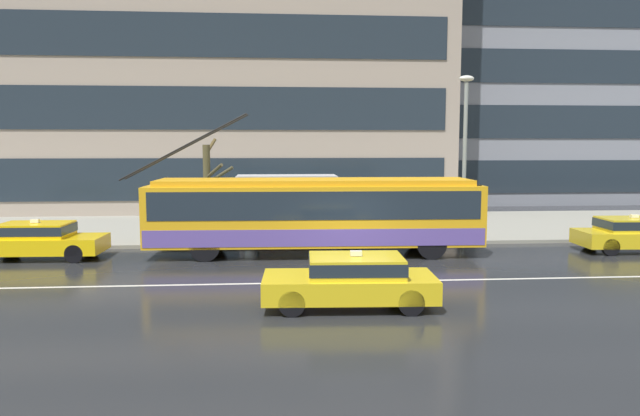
# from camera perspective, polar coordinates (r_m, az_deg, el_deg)

# --- Properties ---
(ground_plane) EXTENTS (160.00, 160.00, 0.00)m
(ground_plane) POSITION_cam_1_polar(r_m,az_deg,el_deg) (18.33, 3.16, -6.32)
(ground_plane) COLOR #252629
(sidewalk_slab) EXTENTS (80.00, 10.00, 0.14)m
(sidewalk_slab) POSITION_cam_1_polar(r_m,az_deg,el_deg) (27.93, 0.50, -1.83)
(sidewalk_slab) COLOR gray
(sidewalk_slab) RESTS_ON ground_plane
(lane_centre_line) EXTENTS (72.00, 0.14, 0.01)m
(lane_centre_line) POSITION_cam_1_polar(r_m,az_deg,el_deg) (17.17, 3.69, -7.17)
(lane_centre_line) COLOR silver
(lane_centre_line) RESTS_ON ground_plane
(trolleybus) EXTENTS (12.80, 2.87, 5.07)m
(trolleybus) POSITION_cam_1_polar(r_m,az_deg,el_deg) (21.14, -0.49, -0.46)
(trolleybus) COLOR gold
(trolleybus) RESTS_ON ground_plane
(taxi_ahead_of_bus) EXTENTS (4.43, 1.95, 1.39)m
(taxi_ahead_of_bus) POSITION_cam_1_polar(r_m,az_deg,el_deg) (24.75, 28.42, -2.14)
(taxi_ahead_of_bus) COLOR yellow
(taxi_ahead_of_bus) RESTS_ON ground_plane
(taxi_queued_behind_bus) EXTENTS (4.31, 1.88, 1.39)m
(taxi_queued_behind_bus) POSITION_cam_1_polar(r_m,az_deg,el_deg) (22.63, -25.69, -2.72)
(taxi_queued_behind_bus) COLOR yellow
(taxi_queued_behind_bus) RESTS_ON ground_plane
(taxi_oncoming_near) EXTENTS (4.28, 1.97, 1.39)m
(taxi_oncoming_near) POSITION_cam_1_polar(r_m,az_deg,el_deg) (14.45, 3.10, -6.89)
(taxi_oncoming_near) COLOR yellow
(taxi_oncoming_near) RESTS_ON ground_plane
(bus_shelter) EXTENTS (4.11, 1.81, 2.56)m
(bus_shelter) POSITION_cam_1_polar(r_m,az_deg,el_deg) (24.56, -3.27, 1.78)
(bus_shelter) COLOR gray
(bus_shelter) RESTS_ON sidewalk_slab
(pedestrian_at_shelter) EXTENTS (1.32, 1.32, 1.94)m
(pedestrian_at_shelter) POSITION_cam_1_polar(r_m,az_deg,el_deg) (24.57, 2.67, 0.85)
(pedestrian_at_shelter) COLOR black
(pedestrian_at_shelter) RESTS_ON sidewalk_slab
(pedestrian_approaching_curb) EXTENTS (1.46, 1.46, 2.03)m
(pedestrian_approaching_curb) POSITION_cam_1_polar(r_m,az_deg,el_deg) (24.32, -6.28, 1.08)
(pedestrian_approaching_curb) COLOR #1C262E
(pedestrian_approaching_curb) RESTS_ON sidewalk_slab
(pedestrian_walking_past) EXTENTS (0.50, 0.50, 1.65)m
(pedestrian_walking_past) POSITION_cam_1_polar(r_m,az_deg,el_deg) (23.54, 3.44, -0.77)
(pedestrian_walking_past) COLOR navy
(pedestrian_walking_past) RESTS_ON sidewalk_slab
(pedestrian_waiting_by_pole) EXTENTS (1.54, 1.54, 2.01)m
(pedestrian_waiting_by_pole) POSITION_cam_1_polar(r_m,az_deg,el_deg) (24.88, -10.03, 1.09)
(pedestrian_waiting_by_pole) COLOR #28272C
(pedestrian_waiting_by_pole) RESTS_ON sidewalk_slab
(street_lamp) EXTENTS (0.60, 0.32, 6.56)m
(street_lamp) POSITION_cam_1_polar(r_m,az_deg,el_deg) (24.33, 13.93, 6.15)
(street_lamp) COLOR gray
(street_lamp) RESTS_ON sidewalk_slab
(street_tree_bare) EXTENTS (1.38, 1.73, 4.11)m
(street_tree_bare) POSITION_cam_1_polar(r_m,az_deg,el_deg) (26.18, -10.82, 2.24)
(street_tree_bare) COLOR #4D462A
(street_tree_bare) RESTS_ON sidewalk_slab
(office_tower_corner_right) EXTENTS (27.97, 10.67, 28.41)m
(office_tower_corner_right) POSITION_cam_1_polar(r_m,az_deg,el_deg) (46.84, 20.41, 18.46)
(office_tower_corner_right) COLOR gray
(office_tower_corner_right) RESTS_ON ground_plane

